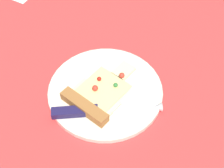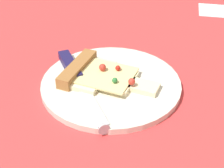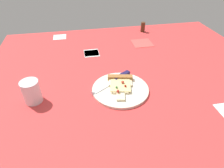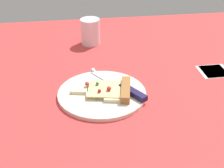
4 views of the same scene
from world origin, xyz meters
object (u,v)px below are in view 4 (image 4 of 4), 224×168
(drinking_glass, at_px, (90,32))
(knife, at_px, (122,87))
(pizza_slice, at_px, (111,90))
(plate, at_px, (102,94))

(drinking_glass, bearing_deg, knife, 99.59)
(pizza_slice, height_order, knife, pizza_slice)
(pizza_slice, relative_size, drinking_glass, 1.84)
(plate, relative_size, knife, 1.23)
(pizza_slice, bearing_deg, plate, 89.97)
(pizza_slice, bearing_deg, knife, -54.13)
(knife, relative_size, drinking_glass, 2.10)
(pizza_slice, bearing_deg, drinking_glass, 15.42)
(pizza_slice, distance_m, knife, 0.04)
(plate, xyz_separation_m, pizza_slice, (-0.03, 0.01, 0.01))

